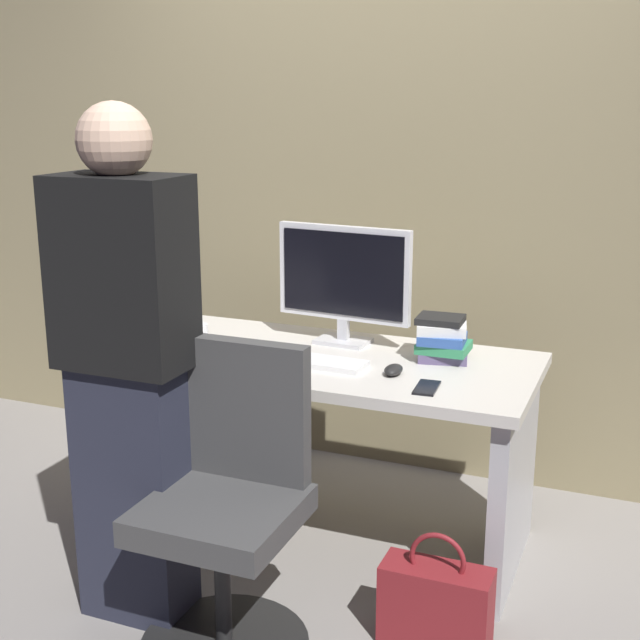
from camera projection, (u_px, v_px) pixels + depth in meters
The scene contains 12 objects.
ground_plane at pixel (325, 534), 3.32m from camera, with size 9.00×9.00×0.00m, color gray.
wall_back at pixel (394, 132), 3.65m from camera, with size 6.40×0.10×3.00m, color #8C7F5B.
desk at pixel (325, 412), 3.19m from camera, with size 1.53×0.72×0.72m.
office_chair at pixel (230, 516), 2.57m from camera, with size 0.52×0.52×0.94m.
person_at_desk at pixel (128, 368), 2.62m from camera, with size 0.40×0.24×1.64m.
monitor at pixel (343, 278), 3.24m from camera, with size 0.54×0.16×0.46m.
keyboard at pixel (307, 360), 3.05m from camera, with size 0.43×0.13×0.02m, color white.
mouse at pixel (393, 370), 2.93m from camera, with size 0.06×0.10×0.03m, color black.
cup_near_keyboard at pixel (199, 336), 3.24m from camera, with size 0.07×0.07×0.09m, color silver.
book_stack at pixel (442, 339), 3.07m from camera, with size 0.20×0.17×0.16m.
cell_phone at pixel (427, 388), 2.79m from camera, with size 0.07×0.14×0.01m, color black.
handbag at pixel (436, 604), 2.63m from camera, with size 0.34×0.14×0.38m.
Camera 1 is at (1.12, -2.78, 1.65)m, focal length 47.98 mm.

